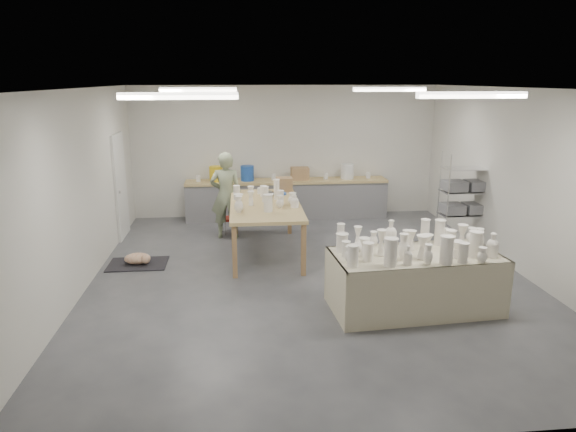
{
  "coord_description": "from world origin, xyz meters",
  "views": [
    {
      "loc": [
        -1.15,
        -7.79,
        3.14
      ],
      "look_at": [
        -0.36,
        -0.05,
        1.05
      ],
      "focal_mm": 32.0,
      "sensor_mm": 36.0,
      "label": 1
    }
  ],
  "objects": [
    {
      "name": "potter",
      "position": [
        -1.36,
        2.3,
        0.88
      ],
      "size": [
        0.67,
        0.46,
        1.75
      ],
      "primitive_type": "imported",
      "rotation": [
        0.0,
        0.0,
        3.07
      ],
      "color": "gray",
      "rests_on": "ground"
    },
    {
      "name": "wire_shelf",
      "position": [
        3.2,
        1.4,
        0.92
      ],
      "size": [
        0.88,
        0.48,
        1.8
      ],
      "color": "silver",
      "rests_on": "ground"
    },
    {
      "name": "drying_table",
      "position": [
        1.28,
        -1.35,
        0.45
      ],
      "size": [
        2.37,
        1.25,
        1.18
      ],
      "rotation": [
        0.0,
        0.0,
        0.07
      ],
      "color": "olive",
      "rests_on": "ground"
    },
    {
      "name": "room",
      "position": [
        -0.11,
        0.08,
        2.06
      ],
      "size": [
        8.0,
        8.02,
        3.0
      ],
      "color": "#424449",
      "rests_on": "ground"
    },
    {
      "name": "cat",
      "position": [
        -2.88,
        0.84,
        0.12
      ],
      "size": [
        0.53,
        0.45,
        0.19
      ],
      "rotation": [
        0.0,
        0.0,
        0.38
      ],
      "color": "white",
      "rests_on": "rug"
    },
    {
      "name": "red_stool",
      "position": [
        -1.36,
        2.57,
        0.3
      ],
      "size": [
        0.44,
        0.44,
        0.34
      ],
      "rotation": [
        0.0,
        0.0,
        0.26
      ],
      "color": "red",
      "rests_on": "ground"
    },
    {
      "name": "work_table",
      "position": [
        -0.61,
        1.32,
        0.93
      ],
      "size": [
        1.28,
        2.53,
        1.32
      ],
      "rotation": [
        0.0,
        0.0,
        -0.01
      ],
      "color": "tan",
      "rests_on": "ground"
    },
    {
      "name": "back_counter",
      "position": [
        -0.01,
        3.68,
        0.49
      ],
      "size": [
        4.6,
        0.6,
        1.24
      ],
      "color": "tan",
      "rests_on": "ground"
    },
    {
      "name": "rug",
      "position": [
        -2.9,
        0.85,
        0.01
      ],
      "size": [
        1.0,
        0.7,
        0.02
      ],
      "primitive_type": "cube",
      "color": "black",
      "rests_on": "ground"
    }
  ]
}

